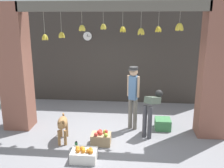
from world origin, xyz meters
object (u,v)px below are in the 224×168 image
worker_stooping (152,108)px  wall_clock (87,36)px  dog (62,125)px  water_bottle (76,146)px  shopkeeper (133,93)px  produce_box_green (163,124)px  fruit_crate_oranges (84,155)px  fruit_crate_apples (101,138)px

worker_stooping → wall_clock: bearing=157.5°
dog → water_bottle: bearing=35.4°
worker_stooping → wall_clock: size_ratio=3.47×
shopkeeper → produce_box_green: bearing=-152.5°
fruit_crate_oranges → produce_box_green: bearing=44.1°
shopkeeper → wall_clock: 3.08m
shopkeeper → fruit_crate_oranges: size_ratio=3.22×
shopkeeper → fruit_crate_apples: size_ratio=3.71×
produce_box_green → shopkeeper: bearing=-174.7°
worker_stooping → fruit_crate_apples: size_ratio=2.36×
fruit_crate_apples → water_bottle: (-0.53, -0.36, -0.04)m
water_bottle → fruit_crate_oranges: bearing=-56.2°
fruit_crate_oranges → produce_box_green: 2.55m
dog → shopkeeper: (1.69, 0.89, 0.59)m
fruit_crate_oranges → produce_box_green: (1.83, 1.77, 0.01)m
fruit_crate_apples → produce_box_green: 1.87m
dog → fruit_crate_oranges: dog is taller
produce_box_green → wall_clock: wall_clock is taller
fruit_crate_oranges → produce_box_green: size_ratio=1.25×
worker_stooping → water_bottle: size_ratio=4.75×
fruit_crate_oranges → fruit_crate_apples: (0.26, 0.75, 0.02)m
fruit_crate_apples → produce_box_green: bearing=33.1°
shopkeeper → produce_box_green: 1.22m
produce_box_green → wall_clock: (-2.46, 2.18, 2.20)m
water_bottle → wall_clock: (-0.36, 3.56, 2.24)m
worker_stooping → fruit_crate_oranges: 2.13m
worker_stooping → fruit_crate_oranges: (-1.48, -1.41, -0.60)m
fruit_crate_oranges → worker_stooping: bearing=43.5°
dog → wall_clock: (0.06, 3.15, 1.90)m
wall_clock → dog: bearing=-91.1°
fruit_crate_apples → produce_box_green: (1.57, 1.02, -0.01)m
worker_stooping → shopkeeper: bearing=177.1°
fruit_crate_apples → wall_clock: (-0.89, 3.20, 2.20)m
fruit_crate_apples → wall_clock: wall_clock is taller
worker_stooping → wall_clock: (-2.11, 2.54, 1.61)m
dog → wall_clock: 3.68m
produce_box_green → water_bottle: (-2.09, -1.38, -0.03)m
fruit_crate_oranges → wall_clock: size_ratio=1.70×
shopkeeper → fruit_crate_apples: (-0.74, -0.94, -0.88)m
shopkeeper → water_bottle: bearing=68.1°
fruit_crate_apples → worker_stooping: bearing=28.3°
dog → fruit_crate_oranges: size_ratio=1.61×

